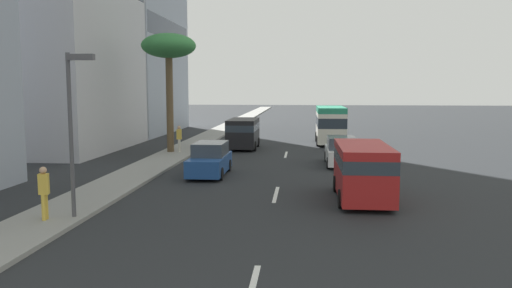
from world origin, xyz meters
The scene contains 13 objects.
ground_plane centered at (31.50, 0.00, 0.00)m, with size 198.00×198.00×0.00m, color #26282B.
sidewalk_right centered at (31.50, 7.54, 0.07)m, with size 162.00×2.52×0.15m, color gray.
lane_stripe_mid centered at (15.25, 0.00, 0.01)m, with size 3.20×0.16×0.01m, color silver.
lane_stripe_far centered at (28.15, 0.00, 0.01)m, with size 3.20×0.16×0.01m, color silver.
minibus_lead centered at (35.19, -3.38, 1.66)m, with size 6.17×2.34×3.03m.
car_second centered at (19.75, 3.70, 0.80)m, with size 4.39×1.81×1.71m.
van_third centered at (14.54, -3.56, 1.30)m, with size 5.03×2.14×2.27m.
car_fourth centered at (23.81, -3.40, 0.80)m, with size 4.43×1.80×1.70m.
van_fifth centered at (31.30, 3.32, 1.28)m, with size 4.65×2.19×2.23m.
pedestrian_near_lamp centered at (27.71, 7.33, 1.17)m, with size 0.30×0.33×1.83m.
pedestrian_mid_block centered at (9.88, 7.45, 1.15)m, with size 0.30×0.36×1.80m.
palm_tree centered at (27.95, 8.01, 7.16)m, with size 3.70×3.70×8.09m.
street_lamp centered at (10.37, 6.55, 3.67)m, with size 0.24×0.97×5.56m.
Camera 1 is at (-5.66, -1.10, 4.53)m, focal length 34.91 mm.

